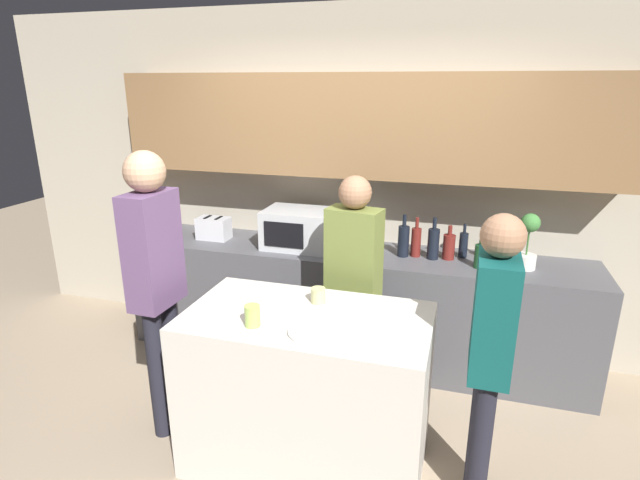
{
  "coord_description": "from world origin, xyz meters",
  "views": [
    {
      "loc": [
        0.81,
        -2.16,
        2.14
      ],
      "look_at": [
        0.04,
        0.41,
        1.28
      ],
      "focal_mm": 28.0,
      "sensor_mm": 36.0,
      "label": 1
    }
  ],
  "objects_px": {
    "bottle_1": "(416,242)",
    "bottle_4": "(463,244)",
    "potted_plant": "(528,241)",
    "cup_1": "(318,295)",
    "plate_on_island": "(314,332)",
    "bottle_3": "(449,246)",
    "person_center": "(353,275)",
    "person_right": "(491,342)",
    "cup_0": "(252,316)",
    "bottle_2": "(433,243)",
    "person_left": "(155,271)",
    "bottle_6": "(495,248)",
    "toaster": "(214,228)",
    "bottle_0": "(403,240)",
    "microwave": "(298,229)",
    "bottle_5": "(480,256)"
  },
  "relations": [
    {
      "from": "bottle_1",
      "to": "cup_0",
      "type": "distance_m",
      "value": 1.6
    },
    {
      "from": "microwave",
      "to": "bottle_3",
      "type": "bearing_deg",
      "value": 2.37
    },
    {
      "from": "bottle_3",
      "to": "person_center",
      "type": "distance_m",
      "value": 0.85
    },
    {
      "from": "bottle_1",
      "to": "bottle_6",
      "type": "bearing_deg",
      "value": 3.5
    },
    {
      "from": "bottle_1",
      "to": "cup_0",
      "type": "xyz_separation_m",
      "value": [
        -0.67,
        -1.45,
        -0.01
      ]
    },
    {
      "from": "microwave",
      "to": "bottle_3",
      "type": "xyz_separation_m",
      "value": [
        1.15,
        0.05,
        -0.05
      ]
    },
    {
      "from": "bottle_0",
      "to": "person_left",
      "type": "height_order",
      "value": "person_left"
    },
    {
      "from": "bottle_2",
      "to": "person_left",
      "type": "distance_m",
      "value": 1.94
    },
    {
      "from": "bottle_1",
      "to": "plate_on_island",
      "type": "distance_m",
      "value": 1.48
    },
    {
      "from": "bottle_1",
      "to": "bottle_4",
      "type": "height_order",
      "value": "bottle_1"
    },
    {
      "from": "plate_on_island",
      "to": "cup_0",
      "type": "bearing_deg",
      "value": -178.0
    },
    {
      "from": "bottle_1",
      "to": "person_right",
      "type": "distance_m",
      "value": 1.37
    },
    {
      "from": "plate_on_island",
      "to": "person_right",
      "type": "xyz_separation_m",
      "value": [
        0.85,
        0.17,
        -0.01
      ]
    },
    {
      "from": "bottle_1",
      "to": "potted_plant",
      "type": "bearing_deg",
      "value": -2.99
    },
    {
      "from": "bottle_2",
      "to": "bottle_3",
      "type": "relative_size",
      "value": 1.23
    },
    {
      "from": "bottle_1",
      "to": "person_center",
      "type": "distance_m",
      "value": 0.71
    },
    {
      "from": "person_right",
      "to": "toaster",
      "type": "bearing_deg",
      "value": 61.05
    },
    {
      "from": "bottle_6",
      "to": "person_left",
      "type": "bearing_deg",
      "value": -147.03
    },
    {
      "from": "potted_plant",
      "to": "cup_1",
      "type": "distance_m",
      "value": 1.59
    },
    {
      "from": "bottle_0",
      "to": "person_right",
      "type": "bearing_deg",
      "value": -64.53
    },
    {
      "from": "bottle_0",
      "to": "cup_0",
      "type": "relative_size",
      "value": 2.8
    },
    {
      "from": "bottle_6",
      "to": "cup_0",
      "type": "xyz_separation_m",
      "value": [
        -1.23,
        -1.49,
        -0.01
      ]
    },
    {
      "from": "potted_plant",
      "to": "bottle_6",
      "type": "relative_size",
      "value": 1.39
    },
    {
      "from": "cup_1",
      "to": "bottle_3",
      "type": "bearing_deg",
      "value": 58.3
    },
    {
      "from": "potted_plant",
      "to": "cup_1",
      "type": "bearing_deg",
      "value": -138.95
    },
    {
      "from": "cup_1",
      "to": "person_left",
      "type": "relative_size",
      "value": 0.05
    },
    {
      "from": "microwave",
      "to": "bottle_4",
      "type": "bearing_deg",
      "value": 5.46
    },
    {
      "from": "cup_0",
      "to": "bottle_0",
      "type": "bearing_deg",
      "value": 67.69
    },
    {
      "from": "bottle_1",
      "to": "bottle_4",
      "type": "distance_m",
      "value": 0.35
    },
    {
      "from": "toaster",
      "to": "cup_0",
      "type": "xyz_separation_m",
      "value": [
        0.97,
        -1.41,
        0.01
      ]
    },
    {
      "from": "microwave",
      "to": "bottle_6",
      "type": "xyz_separation_m",
      "value": [
        1.47,
        0.08,
        -0.04
      ]
    },
    {
      "from": "bottle_5",
      "to": "cup_1",
      "type": "bearing_deg",
      "value": -132.75
    },
    {
      "from": "cup_1",
      "to": "person_left",
      "type": "distance_m",
      "value": 0.97
    },
    {
      "from": "bottle_6",
      "to": "cup_1",
      "type": "bearing_deg",
      "value": -131.59
    },
    {
      "from": "person_left",
      "to": "microwave",
      "type": "bearing_deg",
      "value": 159.51
    },
    {
      "from": "bottle_0",
      "to": "plate_on_island",
      "type": "height_order",
      "value": "bottle_0"
    },
    {
      "from": "bottle_6",
      "to": "plate_on_island",
      "type": "xyz_separation_m",
      "value": [
        -0.9,
        -1.47,
        -0.06
      ]
    },
    {
      "from": "bottle_2",
      "to": "person_left",
      "type": "relative_size",
      "value": 0.18
    },
    {
      "from": "microwave",
      "to": "bottle_4",
      "type": "height_order",
      "value": "microwave"
    },
    {
      "from": "bottle_0",
      "to": "cup_1",
      "type": "height_order",
      "value": "bottle_0"
    },
    {
      "from": "toaster",
      "to": "bottle_4",
      "type": "bearing_deg",
      "value": 3.39
    },
    {
      "from": "bottle_3",
      "to": "toaster",
      "type": "bearing_deg",
      "value": -178.6
    },
    {
      "from": "bottle_0",
      "to": "bottle_6",
      "type": "relative_size",
      "value": 1.12
    },
    {
      "from": "potted_plant",
      "to": "person_center",
      "type": "bearing_deg",
      "value": -152.04
    },
    {
      "from": "bottle_0",
      "to": "toaster",
      "type": "bearing_deg",
      "value": -179.5
    },
    {
      "from": "bottle_3",
      "to": "person_center",
      "type": "relative_size",
      "value": 0.16
    },
    {
      "from": "potted_plant",
      "to": "plate_on_island",
      "type": "xyz_separation_m",
      "value": [
        -1.11,
        -1.4,
        -0.15
      ]
    },
    {
      "from": "plate_on_island",
      "to": "cup_1",
      "type": "relative_size",
      "value": 2.98
    },
    {
      "from": "toaster",
      "to": "person_right",
      "type": "bearing_deg",
      "value": -29.72
    },
    {
      "from": "bottle_2",
      "to": "cup_0",
      "type": "distance_m",
      "value": 1.64
    }
  ]
}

